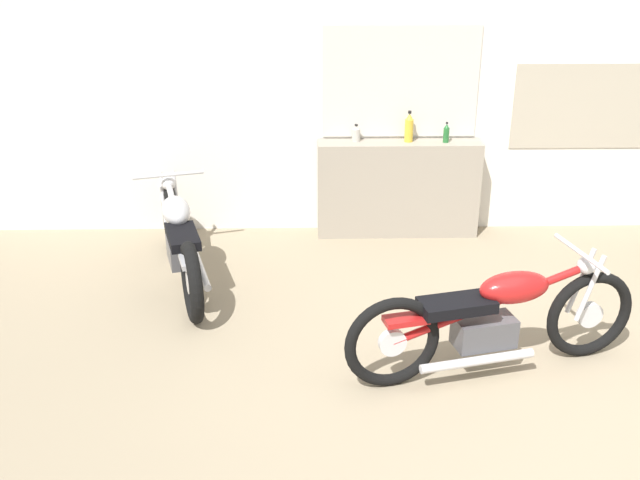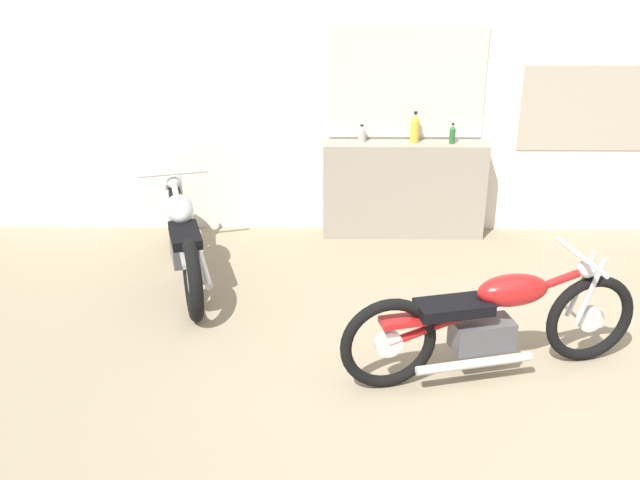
{
  "view_description": "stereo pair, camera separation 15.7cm",
  "coord_description": "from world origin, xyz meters",
  "px_view_note": "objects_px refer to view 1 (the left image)",
  "views": [
    {
      "loc": [
        -1.45,
        -3.81,
        3.0
      ],
      "look_at": [
        -1.35,
        1.4,
        0.7
      ],
      "focal_mm": 42.0,
      "sensor_mm": 36.0,
      "label": 1
    },
    {
      "loc": [
        -1.29,
        -3.81,
        3.0
      ],
      "look_at": [
        -1.35,
        1.4,
        0.7
      ],
      "focal_mm": 42.0,
      "sensor_mm": 36.0,
      "label": 2
    }
  ],
  "objects_px": {
    "bottle_center": "(446,133)",
    "motorcycle_red": "(495,318)",
    "motorcycle_silver": "(180,239)",
    "bottle_leftmost": "(356,134)",
    "bottle_left_center": "(409,128)"
  },
  "relations": [
    {
      "from": "bottle_center",
      "to": "motorcycle_silver",
      "type": "relative_size",
      "value": 0.1
    },
    {
      "from": "bottle_leftmost",
      "to": "bottle_center",
      "type": "relative_size",
      "value": 0.83
    },
    {
      "from": "motorcycle_silver",
      "to": "motorcycle_red",
      "type": "relative_size",
      "value": 0.95
    },
    {
      "from": "motorcycle_red",
      "to": "bottle_left_center",
      "type": "bearing_deg",
      "value": 97.03
    },
    {
      "from": "bottle_center",
      "to": "bottle_left_center",
      "type": "bearing_deg",
      "value": 175.03
    },
    {
      "from": "motorcycle_silver",
      "to": "motorcycle_red",
      "type": "xyz_separation_m",
      "value": [
        2.4,
        -1.45,
        0.02
      ]
    },
    {
      "from": "bottle_left_center",
      "to": "motorcycle_silver",
      "type": "relative_size",
      "value": 0.15
    },
    {
      "from": "bottle_leftmost",
      "to": "bottle_center",
      "type": "bearing_deg",
      "value": -3.95
    },
    {
      "from": "bottle_leftmost",
      "to": "bottle_center",
      "type": "distance_m",
      "value": 0.87
    },
    {
      "from": "bottle_left_center",
      "to": "bottle_center",
      "type": "distance_m",
      "value": 0.36
    },
    {
      "from": "bottle_leftmost",
      "to": "bottle_left_center",
      "type": "bearing_deg",
      "value": -3.24
    },
    {
      "from": "bottle_leftmost",
      "to": "motorcycle_red",
      "type": "distance_m",
      "value": 2.72
    },
    {
      "from": "bottle_left_center",
      "to": "motorcycle_red",
      "type": "height_order",
      "value": "bottle_left_center"
    },
    {
      "from": "motorcycle_silver",
      "to": "bottle_left_center",
      "type": "bearing_deg",
      "value": 26.76
    },
    {
      "from": "bottle_center",
      "to": "motorcycle_red",
      "type": "xyz_separation_m",
      "value": [
        -0.05,
        -2.47,
        -0.62
      ]
    }
  ]
}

